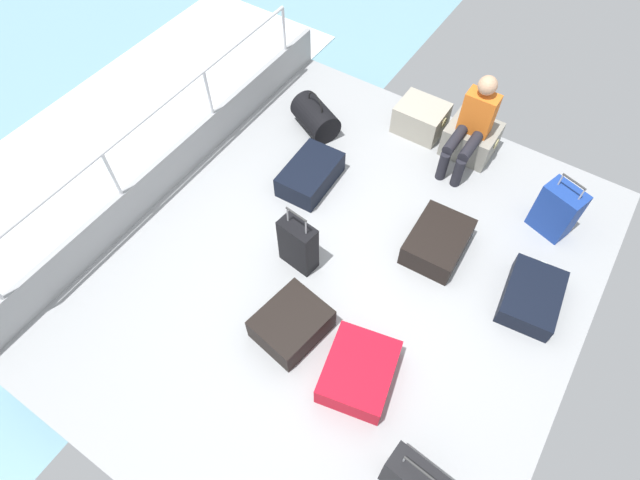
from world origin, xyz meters
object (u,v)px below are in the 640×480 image
(suitcase_6, at_px, (438,242))
(cargo_crate_0, at_px, (421,118))
(suitcase_3, at_px, (359,372))
(duffel_bag, at_px, (315,117))
(suitcase_7, at_px, (532,297))
(passenger_seated, at_px, (473,124))
(suitcase_2, at_px, (298,245))
(suitcase_5, at_px, (557,210))
(suitcase_4, at_px, (292,324))
(cargo_crate_1, at_px, (471,139))
(suitcase_1, at_px, (310,174))

(suitcase_6, bearing_deg, cargo_crate_0, 122.47)
(suitcase_3, height_order, duffel_bag, duffel_bag)
(suitcase_3, height_order, suitcase_7, suitcase_3)
(passenger_seated, height_order, suitcase_7, passenger_seated)
(suitcase_2, bearing_deg, suitcase_7, 21.35)
(suitcase_2, bearing_deg, suitcase_6, 39.30)
(suitcase_5, xyz_separation_m, suitcase_6, (-0.85, -0.88, -0.16))
(suitcase_4, distance_m, suitcase_7, 2.24)
(suitcase_4, distance_m, duffel_bag, 2.65)
(suitcase_5, bearing_deg, suitcase_7, -81.16)
(suitcase_5, bearing_deg, cargo_crate_1, 153.42)
(cargo_crate_1, bearing_deg, suitcase_1, -131.75)
(suitcase_3, bearing_deg, cargo_crate_1, 96.06)
(passenger_seated, xyz_separation_m, suitcase_4, (-0.41, -2.80, -0.42))
(suitcase_6, bearing_deg, suitcase_7, -3.77)
(suitcase_2, distance_m, suitcase_7, 2.23)
(suitcase_6, distance_m, suitcase_7, 1.00)
(suitcase_2, relative_size, suitcase_7, 1.04)
(cargo_crate_1, relative_size, passenger_seated, 0.55)
(suitcase_5, distance_m, suitcase_6, 1.24)
(duffel_bag, bearing_deg, suitcase_2, -61.49)
(suitcase_1, xyz_separation_m, suitcase_5, (2.41, 0.83, 0.16))
(cargo_crate_1, bearing_deg, passenger_seated, -90.00)
(suitcase_3, bearing_deg, suitcase_4, 176.18)
(duffel_bag, bearing_deg, suitcase_4, -61.17)
(cargo_crate_0, height_order, suitcase_2, suitcase_2)
(cargo_crate_0, bearing_deg, suitcase_3, -72.48)
(suitcase_5, bearing_deg, duffel_bag, -178.22)
(suitcase_1, bearing_deg, suitcase_6, -1.84)
(suitcase_3, relative_size, duffel_bag, 1.16)
(cargo_crate_0, distance_m, passenger_seated, 0.76)
(suitcase_2, relative_size, duffel_bag, 1.15)
(cargo_crate_0, distance_m, suitcase_4, 3.00)
(suitcase_1, distance_m, suitcase_3, 2.27)
(suitcase_2, relative_size, suitcase_3, 0.99)
(passenger_seated, distance_m, suitcase_7, 1.92)
(duffel_bag, bearing_deg, passenger_seated, 16.03)
(suitcase_6, height_order, suitcase_7, suitcase_6)
(suitcase_6, bearing_deg, suitcase_1, 178.16)
(suitcase_1, bearing_deg, suitcase_4, -61.56)
(suitcase_1, xyz_separation_m, suitcase_3, (1.58, -1.62, -0.00))
(suitcase_6, bearing_deg, passenger_seated, 102.98)
(passenger_seated, bearing_deg, suitcase_6, -77.02)
(suitcase_1, relative_size, suitcase_6, 1.04)
(suitcase_5, bearing_deg, suitcase_1, -160.86)
(cargo_crate_1, height_order, suitcase_7, cargo_crate_1)
(suitcase_2, xyz_separation_m, suitcase_6, (1.07, 0.88, -0.16))
(suitcase_6, bearing_deg, suitcase_3, -89.02)
(suitcase_2, distance_m, duffel_bag, 1.91)
(cargo_crate_0, bearing_deg, suitcase_1, -113.66)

